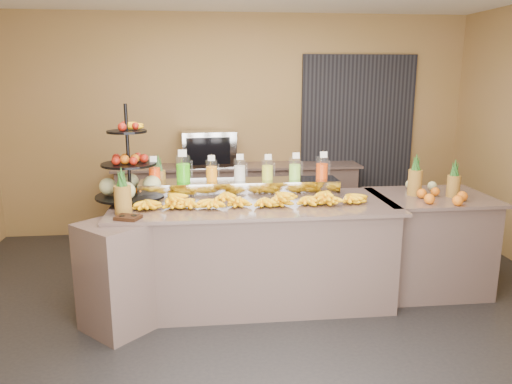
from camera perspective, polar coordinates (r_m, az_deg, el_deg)
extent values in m
plane|color=black|center=(4.48, 0.19, -13.84)|extent=(6.00, 6.00, 0.00)
cube|color=olive|center=(6.52, -2.27, 7.57)|extent=(6.00, 0.02, 2.80)
cube|color=black|center=(6.79, 11.43, 5.85)|extent=(1.50, 0.06, 2.20)
cube|color=gray|center=(4.57, -0.22, -7.10)|extent=(2.40, 0.90, 0.90)
cube|color=gray|center=(4.43, -0.23, -1.45)|extent=(2.50, 1.00, 0.03)
cube|color=gray|center=(4.23, -15.52, -9.29)|extent=(0.71, 0.71, 0.90)
cube|color=gray|center=(5.11, 19.06, -5.62)|extent=(1.00, 0.80, 0.90)
cube|color=gray|center=(4.99, 19.45, -0.55)|extent=(1.08, 0.88, 0.03)
cube|color=gray|center=(6.43, -2.04, -1.11)|extent=(3.00, 0.50, 0.90)
cube|color=gray|center=(6.33, -2.07, 2.97)|extent=(3.10, 0.55, 0.03)
cube|color=gray|center=(4.67, -1.86, 0.44)|extent=(1.85, 0.30, 0.15)
cylinder|color=silver|center=(4.64, -11.53, 2.29)|extent=(0.11, 0.11, 0.20)
cylinder|color=#FF3800|center=(4.65, -11.51, 1.91)|extent=(0.10, 0.10, 0.13)
cylinder|color=gray|center=(4.65, -11.70, 2.85)|extent=(0.01, 0.01, 0.23)
cube|color=white|center=(4.57, -11.65, 3.71)|extent=(0.06, 0.02, 0.05)
cylinder|color=silver|center=(4.62, -8.33, 2.65)|extent=(0.13, 0.13, 0.24)
cylinder|color=#30B907|center=(4.63, -8.31, 2.18)|extent=(0.12, 0.12, 0.16)
cylinder|color=gray|center=(4.62, -8.55, 3.33)|extent=(0.01, 0.01, 0.28)
cube|color=white|center=(4.54, -8.42, 4.41)|extent=(0.08, 0.02, 0.07)
cylinder|color=silver|center=(4.62, -5.09, 2.46)|extent=(0.11, 0.11, 0.20)
cylinder|color=orange|center=(4.63, -5.09, 2.08)|extent=(0.10, 0.10, 0.13)
cylinder|color=gray|center=(4.63, -5.27, 3.02)|extent=(0.01, 0.01, 0.23)
cube|color=white|center=(4.55, -5.11, 3.89)|extent=(0.06, 0.02, 0.05)
cylinder|color=silver|center=(4.64, -1.88, 2.56)|extent=(0.11, 0.11, 0.20)
cylinder|color=silver|center=(4.64, -1.88, 2.17)|extent=(0.10, 0.10, 0.14)
cylinder|color=gray|center=(4.64, -2.06, 3.14)|extent=(0.01, 0.01, 0.24)
cube|color=white|center=(4.56, -1.84, 4.03)|extent=(0.06, 0.02, 0.06)
cylinder|color=silver|center=(4.66, 1.31, 2.60)|extent=(0.11, 0.11, 0.20)
cylinder|color=gold|center=(4.67, 1.31, 2.22)|extent=(0.10, 0.10, 0.13)
cylinder|color=gray|center=(4.66, 1.14, 3.16)|extent=(0.01, 0.01, 0.23)
cube|color=white|center=(4.59, 1.40, 4.02)|extent=(0.06, 0.02, 0.05)
cylinder|color=silver|center=(4.70, 4.46, 2.70)|extent=(0.11, 0.11, 0.20)
cylinder|color=#8CDB46|center=(4.71, 4.45, 2.31)|extent=(0.10, 0.10, 0.14)
cylinder|color=gray|center=(4.70, 4.28, 3.28)|extent=(0.01, 0.01, 0.24)
cube|color=white|center=(4.63, 4.60, 4.17)|extent=(0.07, 0.02, 0.06)
cylinder|color=silver|center=(4.76, 7.54, 2.77)|extent=(0.11, 0.11, 0.21)
cylinder|color=#D03800|center=(4.76, 7.53, 2.38)|extent=(0.11, 0.11, 0.14)
cylinder|color=gray|center=(4.75, 7.37, 3.35)|extent=(0.01, 0.01, 0.25)
cube|color=white|center=(4.68, 7.74, 4.25)|extent=(0.07, 0.02, 0.06)
ellipsoid|color=yellow|center=(4.34, -12.27, -1.18)|extent=(0.24, 0.18, 0.10)
ellipsoid|color=yellow|center=(4.32, -9.70, -1.12)|extent=(0.24, 0.18, 0.10)
ellipsoid|color=yellow|center=(4.32, -7.13, -1.06)|extent=(0.24, 0.18, 0.10)
ellipsoid|color=yellow|center=(4.32, -4.54, -0.99)|extent=(0.24, 0.18, 0.10)
ellipsoid|color=yellow|center=(4.33, -1.97, -0.93)|extent=(0.24, 0.18, 0.10)
ellipsoid|color=yellow|center=(4.34, 0.60, -0.86)|extent=(0.24, 0.18, 0.10)
ellipsoid|color=yellow|center=(4.37, 3.13, -0.79)|extent=(0.24, 0.18, 0.10)
ellipsoid|color=yellow|center=(4.41, 5.63, -0.72)|extent=(0.24, 0.18, 0.10)
ellipsoid|color=yellow|center=(4.45, 8.08, -0.65)|extent=(0.24, 0.18, 0.10)
ellipsoid|color=yellow|center=(4.50, 10.49, -0.59)|extent=(0.24, 0.18, 0.10)
ellipsoid|color=yellow|center=(4.31, -10.00, -0.22)|extent=(0.20, 0.16, 0.09)
ellipsoid|color=yellow|center=(4.30, -3.78, -0.07)|extent=(0.20, 0.16, 0.09)
ellipsoid|color=yellow|center=(4.35, 2.38, 0.08)|extent=(0.20, 0.16, 0.09)
ellipsoid|color=yellow|center=(4.44, 8.36, 0.23)|extent=(0.20, 0.16, 0.09)
cylinder|color=black|center=(4.55, -14.41, 4.30)|extent=(0.03, 0.03, 0.87)
cylinder|color=black|center=(4.62, -14.14, -0.43)|extent=(0.62, 0.62, 0.02)
cylinder|color=black|center=(4.56, -14.34, 3.10)|extent=(0.49, 0.49, 0.02)
cylinder|color=black|center=(4.53, -14.55, 6.71)|extent=(0.35, 0.35, 0.02)
sphere|color=#BBBF83|center=(4.58, -11.82, 0.74)|extent=(0.16, 0.16, 0.16)
sphere|color=maroon|center=(4.54, -12.69, 3.76)|extent=(0.08, 0.08, 0.08)
sphere|color=orange|center=(4.62, -15.36, 0.18)|extent=(0.09, 0.09, 0.09)
cube|color=black|center=(4.05, -14.41, -2.84)|extent=(0.22, 0.20, 0.03)
cylinder|color=brown|center=(4.19, -14.96, -0.88)|extent=(0.14, 0.14, 0.24)
cone|color=#184517|center=(4.15, -15.12, 1.76)|extent=(0.07, 0.07, 0.16)
cylinder|color=brown|center=(4.80, -11.00, 1.06)|extent=(0.12, 0.12, 0.23)
cone|color=#184517|center=(4.77, -11.11, 3.36)|extent=(0.06, 0.06, 0.16)
cylinder|color=brown|center=(4.93, 17.69, 1.04)|extent=(0.13, 0.13, 0.24)
cylinder|color=brown|center=(4.99, 21.63, 0.63)|extent=(0.12, 0.12, 0.20)
ellipsoid|color=orange|center=(4.79, 20.48, -0.45)|extent=(0.36, 0.24, 0.09)
cube|color=gray|center=(6.28, -5.49, 5.00)|extent=(0.70, 0.52, 0.44)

